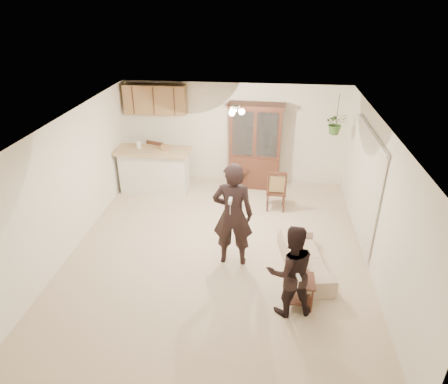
# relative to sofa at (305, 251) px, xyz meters

# --- Properties ---
(floor) EXTENTS (6.50, 6.50, 0.00)m
(floor) POSITION_rel_sofa_xyz_m (-1.59, 0.38, -0.37)
(floor) COLOR beige
(floor) RESTS_ON ground
(ceiling) EXTENTS (5.50, 6.50, 0.02)m
(ceiling) POSITION_rel_sofa_xyz_m (-1.59, 0.38, 2.13)
(ceiling) COLOR silver
(ceiling) RESTS_ON wall_back
(wall_back) EXTENTS (5.50, 0.02, 2.50)m
(wall_back) POSITION_rel_sofa_xyz_m (-1.59, 3.63, 0.88)
(wall_back) COLOR white
(wall_back) RESTS_ON ground
(wall_front) EXTENTS (5.50, 0.02, 2.50)m
(wall_front) POSITION_rel_sofa_xyz_m (-1.59, -2.87, 0.88)
(wall_front) COLOR white
(wall_front) RESTS_ON ground
(wall_left) EXTENTS (0.02, 6.50, 2.50)m
(wall_left) POSITION_rel_sofa_xyz_m (-4.34, 0.38, 0.88)
(wall_left) COLOR white
(wall_left) RESTS_ON ground
(wall_right) EXTENTS (0.02, 6.50, 2.50)m
(wall_right) POSITION_rel_sofa_xyz_m (1.16, 0.38, 0.88)
(wall_right) COLOR white
(wall_right) RESTS_ON ground
(breakfast_bar) EXTENTS (1.60, 0.55, 1.00)m
(breakfast_bar) POSITION_rel_sofa_xyz_m (-3.44, 2.73, 0.13)
(breakfast_bar) COLOR silver
(breakfast_bar) RESTS_ON floor
(bar_top) EXTENTS (1.75, 0.70, 0.08)m
(bar_top) POSITION_rel_sofa_xyz_m (-3.44, 2.73, 0.68)
(bar_top) COLOR tan
(bar_top) RESTS_ON breakfast_bar
(upper_cabinets) EXTENTS (1.50, 0.34, 0.70)m
(upper_cabinets) POSITION_rel_sofa_xyz_m (-3.49, 3.45, 1.73)
(upper_cabinets) COLOR olive
(upper_cabinets) RESTS_ON wall_back
(vertical_blinds) EXTENTS (0.06, 2.30, 2.10)m
(vertical_blinds) POSITION_rel_sofa_xyz_m (1.12, 1.28, 0.73)
(vertical_blinds) COLOR silver
(vertical_blinds) RESTS_ON wall_right
(ceiling_fixture) EXTENTS (0.36, 0.36, 0.20)m
(ceiling_fixture) POSITION_rel_sofa_xyz_m (-1.39, 1.58, 2.03)
(ceiling_fixture) COLOR #FBE6BC
(ceiling_fixture) RESTS_ON ceiling
(hanging_plant) EXTENTS (0.43, 0.37, 0.48)m
(hanging_plant) POSITION_rel_sofa_xyz_m (0.71, 2.78, 1.48)
(hanging_plant) COLOR #355A24
(hanging_plant) RESTS_ON ceiling
(plant_cord) EXTENTS (0.01, 0.01, 0.65)m
(plant_cord) POSITION_rel_sofa_xyz_m (0.71, 2.78, 1.81)
(plant_cord) COLOR #29241E
(plant_cord) RESTS_ON ceiling
(sofa) EXTENTS (1.06, 1.98, 0.73)m
(sofa) POSITION_rel_sofa_xyz_m (0.00, 0.00, 0.00)
(sofa) COLOR beige
(sofa) RESTS_ON floor
(adult) EXTENTS (0.66, 0.44, 1.80)m
(adult) POSITION_rel_sofa_xyz_m (-1.29, 0.08, 0.53)
(adult) COLOR black
(adult) RESTS_ON floor
(child) EXTENTS (0.76, 0.66, 1.35)m
(child) POSITION_rel_sofa_xyz_m (-0.32, -1.09, 0.31)
(child) COLOR black
(child) RESTS_ON floor
(china_hutch) EXTENTS (1.35, 0.58, 2.09)m
(china_hutch) POSITION_rel_sofa_xyz_m (-1.05, 3.31, 0.67)
(china_hutch) COLOR #3A1D15
(china_hutch) RESTS_ON floor
(side_table) EXTENTS (0.44, 0.44, 0.53)m
(side_table) POSITION_rel_sofa_xyz_m (-0.14, -0.92, -0.12)
(side_table) COLOR #3A1D15
(side_table) RESTS_ON floor
(chair_bar) EXTENTS (0.66, 0.66, 1.17)m
(chair_bar) POSITION_rel_sofa_xyz_m (-3.55, 2.83, -0.04)
(chair_bar) COLOR #3A1D15
(chair_bar) RESTS_ON floor
(chair_hutch_left) EXTENTS (0.71, 0.71, 1.13)m
(chair_hutch_left) POSITION_rel_sofa_xyz_m (-1.32, 3.23, -0.05)
(chair_hutch_left) COLOR #3A1D15
(chair_hutch_left) RESTS_ON floor
(chair_hutch_right) EXTENTS (0.44, 0.44, 0.98)m
(chair_hutch_right) POSITION_rel_sofa_xyz_m (-0.51, 2.16, -0.09)
(chair_hutch_right) COLOR #3A1D15
(chair_hutch_right) RESTS_ON floor
(controller_adult) EXTENTS (0.05, 0.17, 0.05)m
(controller_adult) POSITION_rel_sofa_xyz_m (-1.29, -0.37, 1.13)
(controller_adult) COLOR white
(controller_adult) RESTS_ON adult
(controller_child) EXTENTS (0.07, 0.14, 0.04)m
(controller_child) POSITION_rel_sofa_xyz_m (-0.24, -1.43, 0.56)
(controller_child) COLOR white
(controller_child) RESTS_ON child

